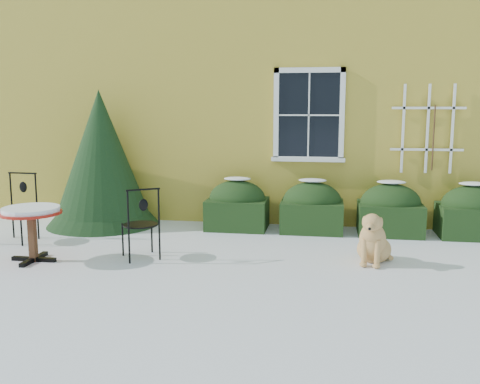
% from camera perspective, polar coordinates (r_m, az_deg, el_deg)
% --- Properties ---
extents(ground, '(80.00, 80.00, 0.00)m').
position_cam_1_polar(ground, '(6.97, -1.33, -8.61)').
color(ground, white).
rests_on(ground, ground).
extents(house, '(12.40, 8.40, 6.40)m').
position_cam_1_polar(house, '(13.63, 4.16, 13.66)').
color(house, gold).
rests_on(house, ground).
extents(hedge_row, '(4.95, 0.80, 0.91)m').
position_cam_1_polar(hedge_row, '(9.25, 11.72, -1.81)').
color(hedge_row, black).
rests_on(hedge_row, ground).
extents(evergreen_shrub, '(2.00, 2.00, 2.42)m').
position_cam_1_polar(evergreen_shrub, '(9.92, -14.54, 2.16)').
color(evergreen_shrub, black).
rests_on(evergreen_shrub, ground).
extents(bistro_table, '(0.82, 0.82, 0.76)m').
position_cam_1_polar(bistro_table, '(7.86, -21.38, -2.43)').
color(bistro_table, black).
rests_on(bistro_table, ground).
extents(patio_chair_near, '(0.63, 0.62, 1.02)m').
position_cam_1_polar(patio_chair_near, '(7.60, -10.51, -3.28)').
color(patio_chair_near, black).
rests_on(patio_chair_near, ground).
extents(patio_chair_far, '(0.52, 0.52, 1.08)m').
position_cam_1_polar(patio_chair_far, '(9.16, -22.63, -1.55)').
color(patio_chair_far, black).
rests_on(patio_chair_far, ground).
extents(dog, '(0.57, 0.78, 0.74)m').
position_cam_1_polar(dog, '(7.52, 14.02, -5.22)').
color(dog, tan).
rests_on(dog, ground).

